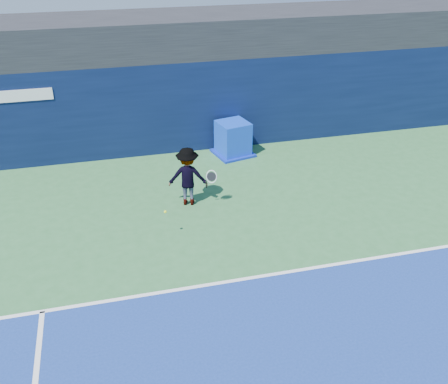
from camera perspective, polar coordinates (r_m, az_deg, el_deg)
The scene contains 7 objects.
ground at distance 9.36m, azimuth 12.57°, elevation -20.27°, with size 80.00×80.00×0.00m, color #306A38.
baseline at distance 11.32m, azimuth 6.08°, elevation -9.27°, with size 24.00×0.10×0.01m, color white.
stadium_band at distance 17.43m, azimuth -3.04°, elevation 17.76°, with size 36.00×3.00×1.20m, color black.
back_wall_assembly at distance 17.03m, azimuth -2.19°, elevation 10.18°, with size 36.00×1.03×3.00m.
equipment_cart at distance 16.56m, azimuth 1.04°, elevation 5.99°, with size 1.41×1.41×1.13m.
tennis_player at distance 13.51m, azimuth -4.15°, elevation 1.78°, with size 1.34×0.86×1.65m.
tennis_ball at distance 12.13m, azimuth -6.73°, elevation -2.26°, with size 0.07×0.07×0.07m.
Camera 1 is at (-3.29, -5.28, 6.99)m, focal length 40.00 mm.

